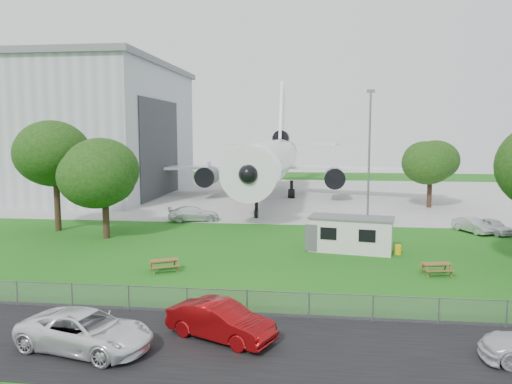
# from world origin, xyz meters

# --- Properties ---
(ground) EXTENTS (160.00, 160.00, 0.00)m
(ground) POSITION_xyz_m (0.00, 0.00, 0.00)
(ground) COLOR #267319
(asphalt_strip) EXTENTS (120.00, 8.00, 0.02)m
(asphalt_strip) POSITION_xyz_m (0.00, -13.00, 0.01)
(asphalt_strip) COLOR black
(asphalt_strip) RESTS_ON ground
(concrete_apron) EXTENTS (120.00, 46.00, 0.03)m
(concrete_apron) POSITION_xyz_m (0.00, 38.00, 0.01)
(concrete_apron) COLOR #B7B7B2
(concrete_apron) RESTS_ON ground
(hangar) EXTENTS (43.00, 31.00, 18.55)m
(hangar) POSITION_xyz_m (-37.97, 36.00, 9.41)
(hangar) COLOR #B2B7BC
(hangar) RESTS_ON ground
(airliner) EXTENTS (46.36, 47.73, 17.69)m
(airliner) POSITION_xyz_m (-2.00, 35.86, 5.27)
(airliner) COLOR white
(airliner) RESTS_ON ground
(site_cabin) EXTENTS (6.94, 3.77, 2.62)m
(site_cabin) POSITION_xyz_m (6.89, 4.77, 1.31)
(site_cabin) COLOR silver
(site_cabin) RESTS_ON ground
(picnic_west) EXTENTS (2.30, 2.18, 0.76)m
(picnic_west) POSITION_xyz_m (-5.44, -2.31, 0.00)
(picnic_west) COLOR brown
(picnic_west) RESTS_ON ground
(picnic_east) EXTENTS (2.08, 1.85, 0.76)m
(picnic_east) POSITION_xyz_m (11.81, -1.04, 0.00)
(picnic_east) COLOR brown
(picnic_east) RESTS_ON ground
(fence) EXTENTS (58.00, 0.04, 1.30)m
(fence) POSITION_xyz_m (0.00, -9.50, 0.00)
(fence) COLOR gray
(fence) RESTS_ON ground
(lamp_mast) EXTENTS (0.16, 0.16, 12.00)m
(lamp_mast) POSITION_xyz_m (8.20, 6.20, 6.00)
(lamp_mast) COLOR slate
(lamp_mast) RESTS_ON ground
(tree_west_big) EXTENTS (7.55, 7.55, 10.85)m
(tree_west_big) POSITION_xyz_m (-19.15, 9.57, 7.05)
(tree_west_big) COLOR #382619
(tree_west_big) RESTS_ON ground
(tree_west_small) EXTENTS (6.46, 6.46, 8.50)m
(tree_west_small) POSITION_xyz_m (-13.39, 6.94, 5.26)
(tree_west_small) COLOR #382619
(tree_west_small) RESTS_ON ground
(tree_far_apron) EXTENTS (6.08, 6.08, 8.20)m
(tree_far_apron) POSITION_xyz_m (17.55, 28.24, 5.15)
(tree_far_apron) COLOR #382619
(tree_far_apron) RESTS_ON ground
(car_centre_sedan) EXTENTS (5.14, 3.57, 1.61)m
(car_centre_sedan) POSITION_xyz_m (0.25, -12.33, 0.80)
(car_centre_sedan) COLOR maroon
(car_centre_sedan) RESTS_ON ground
(car_west_estate) EXTENTS (6.12, 3.80, 1.58)m
(car_west_estate) POSITION_xyz_m (-5.04, -14.09, 0.79)
(car_west_estate) COLOR white
(car_west_estate) RESTS_ON ground
(car_ne_hatch) EXTENTS (3.01, 4.20, 1.33)m
(car_ne_hatch) POSITION_xyz_m (19.75, 12.88, 0.66)
(car_ne_hatch) COLOR #AAACB2
(car_ne_hatch) RESTS_ON ground
(car_ne_sedan) EXTENTS (2.97, 4.15, 1.30)m
(car_ne_sedan) POSITION_xyz_m (18.13, 13.18, 0.65)
(car_ne_sedan) COLOR #ACAFB3
(car_ne_sedan) RESTS_ON ground
(car_apron_van) EXTENTS (5.49, 3.48, 1.48)m
(car_apron_van) POSITION_xyz_m (-8.07, 15.83, 0.74)
(car_apron_van) COLOR white
(car_apron_van) RESTS_ON ground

